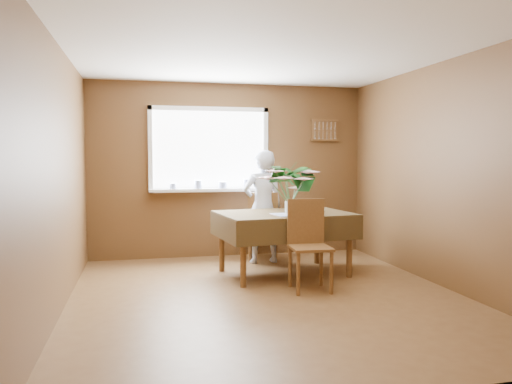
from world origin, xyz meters
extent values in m
plane|color=brown|center=(0.00, 0.00, 0.00)|extent=(4.50, 4.50, 0.00)
plane|color=white|center=(0.00, 0.00, 2.50)|extent=(4.50, 4.50, 0.00)
plane|color=brown|center=(0.00, 2.25, 1.25)|extent=(4.00, 0.00, 4.00)
plane|color=brown|center=(0.00, -2.25, 1.25)|extent=(4.00, 0.00, 4.00)
plane|color=brown|center=(-2.00, 0.00, 1.25)|extent=(0.00, 4.50, 4.50)
plane|color=brown|center=(2.00, 0.00, 1.25)|extent=(0.00, 4.50, 4.50)
cube|color=white|center=(-0.30, 2.23, 1.55)|extent=(1.60, 0.01, 1.10)
cube|color=white|center=(-0.30, 2.22, 2.13)|extent=(1.72, 0.06, 0.06)
cube|color=white|center=(-0.30, 2.22, 0.97)|extent=(1.72, 0.06, 0.06)
cube|color=white|center=(-1.13, 2.22, 1.55)|extent=(0.06, 0.06, 1.22)
cube|color=white|center=(0.53, 2.22, 1.55)|extent=(0.06, 0.06, 1.22)
cube|color=white|center=(-0.30, 2.15, 0.98)|extent=(1.72, 0.20, 0.04)
cylinder|color=white|center=(-0.83, 2.13, 1.04)|extent=(0.09, 0.09, 0.08)
cylinder|color=white|center=(-0.48, 2.13, 1.06)|extent=(0.11, 0.11, 0.12)
cylinder|color=white|center=(-0.12, 2.13, 1.05)|extent=(0.12, 0.12, 0.09)
cylinder|color=white|center=(0.23, 2.13, 1.06)|extent=(0.10, 0.10, 0.13)
cube|color=brown|center=(1.45, 2.23, 1.85)|extent=(0.40, 0.03, 0.30)
cube|color=brown|center=(1.45, 2.21, 2.00)|extent=(0.44, 0.04, 0.03)
cube|color=brown|center=(1.45, 2.21, 1.70)|extent=(0.44, 0.04, 0.03)
cylinder|color=brown|center=(-0.17, 0.43, 0.36)|extent=(0.07, 0.07, 0.71)
cylinder|color=brown|center=(1.16, 0.60, 0.36)|extent=(0.07, 0.07, 0.71)
cylinder|color=brown|center=(-0.28, 1.27, 0.36)|extent=(0.07, 0.07, 0.71)
cylinder|color=brown|center=(1.06, 1.44, 0.36)|extent=(0.07, 0.07, 0.71)
cube|color=brown|center=(0.44, 0.93, 0.73)|extent=(1.62, 1.19, 0.04)
cube|color=#302311|center=(0.44, 0.93, 0.76)|extent=(1.69, 1.25, 0.01)
cube|color=#302311|center=(0.51, 0.40, 0.61)|extent=(1.56, 0.21, 0.28)
cube|color=#302311|center=(0.37, 1.46, 0.61)|extent=(1.56, 0.21, 0.28)
cube|color=#302311|center=(-0.34, 0.83, 0.61)|extent=(0.15, 1.06, 0.28)
cube|color=#302311|center=(1.22, 1.03, 0.61)|extent=(0.15, 1.06, 0.28)
cube|color=#4E90DE|center=(0.47, 0.68, 0.77)|extent=(0.49, 0.39, 0.01)
cylinder|color=brown|center=(0.61, 1.99, 0.22)|extent=(0.04, 0.04, 0.44)
cylinder|color=brown|center=(0.27, 2.07, 0.22)|extent=(0.04, 0.04, 0.44)
cylinder|color=brown|center=(0.53, 1.65, 0.22)|extent=(0.04, 0.04, 0.44)
cylinder|color=brown|center=(0.19, 1.73, 0.22)|extent=(0.04, 0.04, 0.44)
cube|color=brown|center=(0.40, 1.86, 0.46)|extent=(0.50, 0.50, 0.03)
cube|color=brown|center=(0.36, 1.67, 0.72)|extent=(0.41, 0.12, 0.49)
cylinder|color=brown|center=(0.32, -0.04, 0.23)|extent=(0.04, 0.04, 0.45)
cylinder|color=brown|center=(0.68, -0.06, 0.23)|extent=(0.04, 0.04, 0.45)
cylinder|color=brown|center=(0.34, 0.32, 0.23)|extent=(0.04, 0.04, 0.45)
cylinder|color=brown|center=(0.70, 0.30, 0.23)|extent=(0.04, 0.04, 0.45)
cube|color=brown|center=(0.51, 0.13, 0.47)|extent=(0.44, 0.44, 0.03)
cube|color=brown|center=(0.52, 0.33, 0.73)|extent=(0.42, 0.05, 0.50)
imported|color=white|center=(0.35, 1.65, 0.77)|extent=(0.59, 0.41, 1.54)
cylinder|color=white|center=(0.46, 0.74, 0.84)|extent=(0.12, 0.12, 0.16)
cylinder|color=#33662D|center=(0.46, 0.74, 0.97)|extent=(0.07, 0.07, 0.11)
cylinder|color=white|center=(0.90, 1.06, 0.77)|extent=(0.26, 0.26, 0.01)
cube|color=silver|center=(0.64, 0.69, 0.77)|extent=(0.07, 0.24, 0.00)
camera|label=1|loc=(-1.26, -4.91, 1.44)|focal=35.00mm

